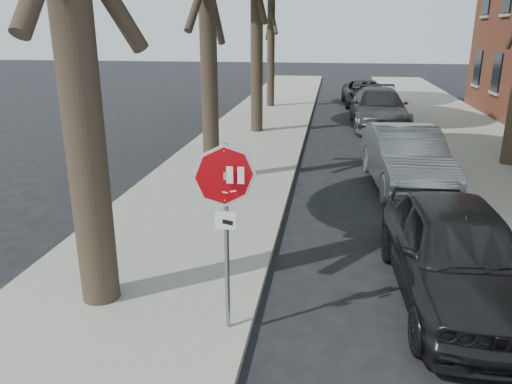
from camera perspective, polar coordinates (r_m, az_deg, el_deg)
ground at (r=7.19m, az=2.54°, el=-16.34°), size 120.00×120.00×0.00m
sidewalk_left at (r=18.60m, az=-1.14°, el=5.68°), size 4.00×55.00×0.12m
sidewalk_right at (r=19.12m, az=24.92°, el=4.33°), size 4.00×55.00×0.12m
curb_left at (r=18.37m, az=5.20°, el=5.47°), size 0.12×55.00×0.13m
curb_right at (r=18.65m, az=18.87°, el=4.75°), size 0.12×55.00×0.13m
stop_sign at (r=6.37m, az=-3.52°, el=-1.31°), size 0.76×0.34×2.61m
car_a at (r=8.34m, az=21.97°, el=-6.41°), size 2.07×4.71×1.58m
car_b at (r=13.90m, az=16.74°, el=3.75°), size 2.14×4.99×1.60m
car_c at (r=22.54m, az=13.84°, el=9.31°), size 2.43×5.66×1.63m
car_d at (r=28.82m, az=12.32°, el=10.97°), size 2.50×5.03×1.37m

